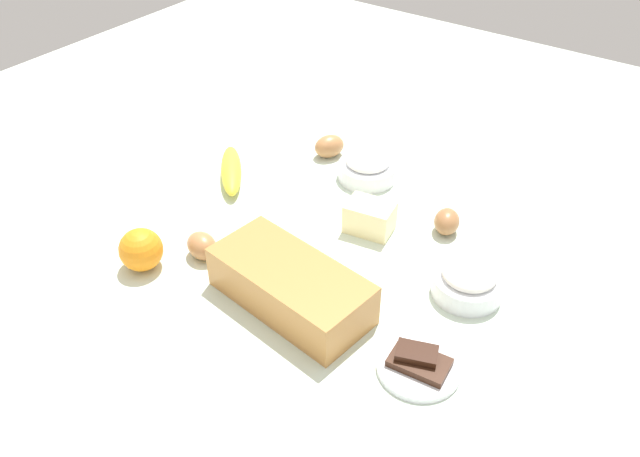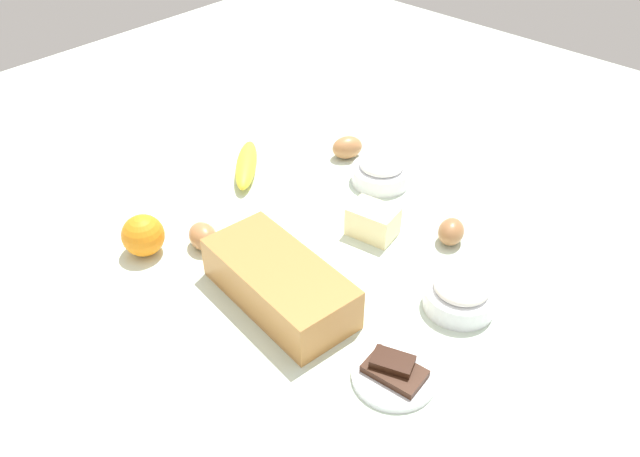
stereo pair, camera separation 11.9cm
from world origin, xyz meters
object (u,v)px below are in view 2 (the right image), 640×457
(loaf_pan, at_px, (279,282))
(egg_beside_bowl, at_px, (451,232))
(egg_near_butter, at_px, (203,236))
(flour_bowl, at_px, (460,293))
(chocolate_plate, at_px, (394,373))
(butter_block, at_px, (373,221))
(sugar_bowl, at_px, (381,171))
(banana, at_px, (246,165))
(orange_fruit, at_px, (143,235))
(egg_loose, at_px, (347,147))

(loaf_pan, bearing_deg, egg_beside_bowl, -103.15)
(egg_near_butter, bearing_deg, egg_beside_bowl, -135.33)
(flour_bowl, relative_size, chocolate_plate, 0.94)
(flour_bowl, height_order, chocolate_plate, flour_bowl)
(loaf_pan, bearing_deg, butter_block, -82.57)
(egg_beside_bowl, bearing_deg, egg_near_butter, 44.67)
(sugar_bowl, relative_size, chocolate_plate, 0.97)
(chocolate_plate, bearing_deg, flour_bowl, -86.22)
(banana, distance_m, chocolate_plate, 0.63)
(banana, bearing_deg, egg_beside_bowl, -167.83)
(loaf_pan, xyz_separation_m, banana, (0.34, -0.23, -0.02))
(flour_bowl, bearing_deg, banana, -3.51)
(orange_fruit, xyz_separation_m, egg_beside_bowl, (-0.40, -0.41, -0.02))
(banana, bearing_deg, sugar_bowl, -144.29)
(flour_bowl, relative_size, egg_beside_bowl, 1.98)
(orange_fruit, relative_size, butter_block, 0.88)
(flour_bowl, relative_size, butter_block, 1.36)
(flour_bowl, xyz_separation_m, egg_loose, (0.45, -0.23, -0.00))
(butter_block, height_order, chocolate_plate, butter_block)
(egg_loose, height_order, chocolate_plate, egg_loose)
(butter_block, bearing_deg, egg_beside_bowl, -146.74)
(loaf_pan, height_order, sugar_bowl, loaf_pan)
(butter_block, distance_m, egg_beside_bowl, 0.15)
(loaf_pan, height_order, egg_beside_bowl, loaf_pan)
(orange_fruit, distance_m, egg_near_butter, 0.11)
(loaf_pan, xyz_separation_m, egg_beside_bowl, (-0.12, -0.33, -0.02))
(egg_near_butter, xyz_separation_m, chocolate_plate, (-0.45, 0.00, -0.01))
(egg_near_butter, bearing_deg, butter_block, -130.10)
(sugar_bowl, height_order, butter_block, sugar_bowl)
(flour_bowl, xyz_separation_m, egg_beside_bowl, (0.11, -0.14, -0.00))
(sugar_bowl, xyz_separation_m, egg_near_butter, (0.11, 0.40, -0.00))
(egg_near_butter, height_order, egg_loose, egg_loose)
(banana, bearing_deg, chocolate_plate, 158.47)
(loaf_pan, height_order, banana, loaf_pan)
(flour_bowl, bearing_deg, loaf_pan, 40.09)
(flour_bowl, height_order, sugar_bowl, flour_bowl)
(banana, xyz_separation_m, egg_beside_bowl, (-0.47, -0.10, 0.00))
(butter_block, height_order, egg_beside_bowl, butter_block)
(loaf_pan, xyz_separation_m, orange_fruit, (0.28, 0.08, -0.00))
(butter_block, bearing_deg, orange_fruit, 50.14)
(banana, bearing_deg, orange_fruit, 101.80)
(loaf_pan, height_order, butter_block, loaf_pan)
(loaf_pan, height_order, egg_near_butter, loaf_pan)
(egg_beside_bowl, height_order, egg_loose, egg_loose)
(sugar_bowl, bearing_deg, orange_fruit, 70.16)
(sugar_bowl, xyz_separation_m, butter_block, (-0.10, 0.15, 0.00))
(butter_block, bearing_deg, sugar_bowl, -56.58)
(flour_bowl, distance_m, butter_block, 0.24)
(loaf_pan, distance_m, banana, 0.41)
(butter_block, xyz_separation_m, egg_beside_bowl, (-0.12, -0.08, -0.01))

